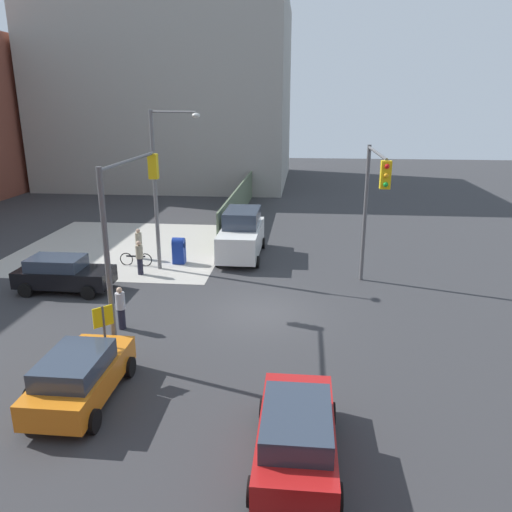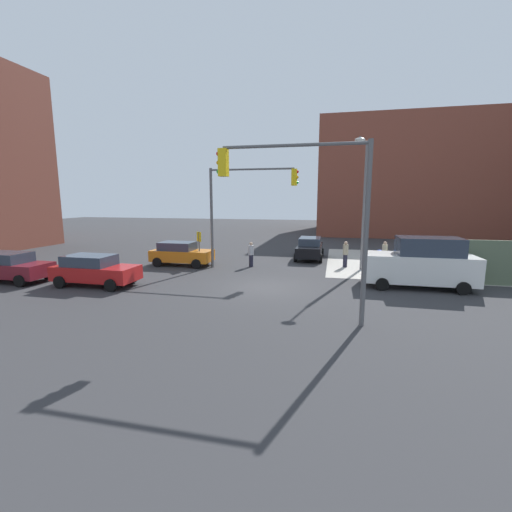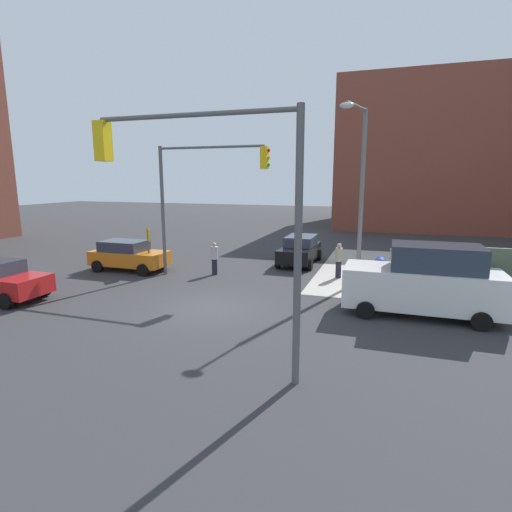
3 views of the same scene
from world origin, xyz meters
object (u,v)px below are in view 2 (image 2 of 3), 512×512
(traffic_signal_se_corner, at_px, (306,196))
(coupe_black, at_px, (310,248))
(hatchback_orange, at_px, (181,253))
(bicycle_leaning_on_fence, at_px, (366,261))
(sedan_maroon, at_px, (11,267))
(street_lamp_corner, at_px, (364,196))
(pedestrian_crossing, at_px, (345,254))
(mailbox_blue, at_px, (379,261))
(van_white_delivery, at_px, (420,263))
(bicycle_at_crosswalk, at_px, (190,257))
(hatchback_red, at_px, (95,270))
(pedestrian_walking_north, at_px, (385,253))
(traffic_signal_nw_corner, at_px, (244,197))
(pedestrian_waiting, at_px, (251,254))

(traffic_signal_se_corner, bearing_deg, coupe_black, 93.17)
(hatchback_orange, distance_m, bicycle_leaning_on_fence, 12.71)
(hatchback_orange, bearing_deg, sedan_maroon, -137.46)
(street_lamp_corner, height_order, pedestrian_crossing, street_lamp_corner)
(mailbox_blue, distance_m, van_white_delivery, 3.61)
(street_lamp_corner, relative_size, pedestrian_crossing, 4.54)
(street_lamp_corner, relative_size, bicycle_at_crosswalk, 4.57)
(traffic_signal_se_corner, height_order, street_lamp_corner, street_lamp_corner)
(street_lamp_corner, height_order, hatchback_red, street_lamp_corner)
(van_white_delivery, xyz_separation_m, pedestrian_walking_north, (-0.99, 5.60, -0.39))
(mailbox_blue, distance_m, bicycle_leaning_on_fence, 2.32)
(traffic_signal_se_corner, relative_size, pedestrian_crossing, 3.69)
(sedan_maroon, xyz_separation_m, van_white_delivery, (21.72, 3.67, 0.44))
(hatchback_red, distance_m, sedan_maroon, 5.11)
(coupe_black, bearing_deg, pedestrian_crossing, -47.12)
(street_lamp_corner, height_order, coupe_black, street_lamp_corner)
(hatchback_orange, relative_size, pedestrian_walking_north, 2.42)
(van_white_delivery, bearing_deg, traffic_signal_se_corner, -130.59)
(traffic_signal_nw_corner, distance_m, pedestrian_crossing, 7.75)
(coupe_black, relative_size, pedestrian_waiting, 2.53)
(sedan_maroon, bearing_deg, bicycle_at_crosswalk, 47.84)
(pedestrian_walking_north, bearing_deg, pedestrian_waiting, -81.19)
(sedan_maroon, distance_m, hatchback_orange, 9.62)
(sedan_maroon, distance_m, pedestrian_crossing, 19.97)
(coupe_black, relative_size, van_white_delivery, 0.79)
(hatchback_red, height_order, bicycle_at_crosswalk, hatchback_red)
(pedestrian_waiting, bearing_deg, street_lamp_corner, 152.69)
(traffic_signal_se_corner, height_order, hatchback_red, traffic_signal_se_corner)
(coupe_black, xyz_separation_m, pedestrian_walking_north, (5.17, -1.87, 0.05))
(bicycle_at_crosswalk, bearing_deg, mailbox_blue, -4.40)
(traffic_signal_nw_corner, height_order, coupe_black, traffic_signal_nw_corner)
(traffic_signal_se_corner, bearing_deg, hatchback_orange, 135.32)
(traffic_signal_se_corner, bearing_deg, bicycle_at_crosswalk, 131.21)
(traffic_signal_se_corner, height_order, van_white_delivery, traffic_signal_se_corner)
(traffic_signal_se_corner, distance_m, coupe_black, 14.30)
(pedestrian_walking_north, relative_size, bicycle_leaning_on_fence, 0.98)
(traffic_signal_se_corner, xyz_separation_m, street_lamp_corner, (2.72, 9.94, 0.07))
(street_lamp_corner, bearing_deg, hatchback_orange, -176.13)
(van_white_delivery, bearing_deg, coupe_black, 129.52)
(coupe_black, relative_size, hatchback_red, 0.98)
(hatchback_orange, relative_size, pedestrian_crossing, 2.35)
(traffic_signal_se_corner, bearing_deg, mailbox_blue, 68.16)
(hatchback_red, bearing_deg, mailbox_blue, 23.72)
(traffic_signal_nw_corner, height_order, pedestrian_waiting, traffic_signal_nw_corner)
(mailbox_blue, height_order, pedestrian_crossing, pedestrian_crossing)
(pedestrian_waiting, relative_size, pedestrian_walking_north, 0.99)
(coupe_black, relative_size, pedestrian_walking_north, 2.50)
(hatchback_red, xyz_separation_m, pedestrian_waiting, (6.83, 6.80, 0.04))
(traffic_signal_se_corner, height_order, hatchback_orange, traffic_signal_se_corner)
(traffic_signal_nw_corner, xyz_separation_m, street_lamp_corner, (7.40, 0.94, 0.05))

